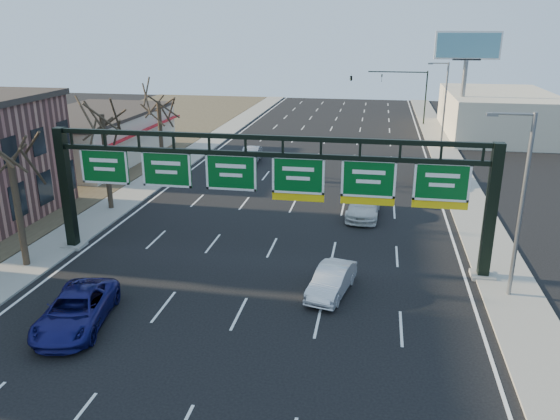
% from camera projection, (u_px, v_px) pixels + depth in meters
% --- Properties ---
extents(ground, '(160.00, 160.00, 0.00)m').
position_uv_depth(ground, '(227.00, 337.00, 23.28)').
color(ground, black).
rests_on(ground, ground).
extents(sidewalk_left, '(3.00, 120.00, 0.12)m').
position_uv_depth(sidewalk_left, '(140.00, 189.00, 44.04)').
color(sidewalk_left, gray).
rests_on(sidewalk_left, ground).
extents(sidewalk_right, '(3.00, 120.00, 0.12)m').
position_uv_depth(sidewalk_right, '(470.00, 207.00, 39.76)').
color(sidewalk_right, gray).
rests_on(sidewalk_right, ground).
extents(dirt_strip_left, '(21.00, 120.00, 0.06)m').
position_uv_depth(dirt_strip_left, '(5.00, 182.00, 46.09)').
color(dirt_strip_left, '#473D2B').
rests_on(dirt_strip_left, ground).
extents(lane_markings, '(21.60, 120.00, 0.01)m').
position_uv_depth(lane_markings, '(297.00, 198.00, 41.92)').
color(lane_markings, white).
rests_on(lane_markings, ground).
extents(sign_gantry, '(24.60, 1.20, 7.20)m').
position_uv_depth(sign_gantry, '(267.00, 182.00, 29.22)').
color(sign_gantry, black).
rests_on(sign_gantry, ground).
extents(cream_strip, '(10.90, 18.40, 4.70)m').
position_uv_depth(cream_strip, '(93.00, 136.00, 53.14)').
color(cream_strip, '#BCB29C').
rests_on(cream_strip, ground).
extents(building_right_distant, '(12.00, 20.00, 5.00)m').
position_uv_depth(building_right_distant, '(498.00, 113.00, 65.72)').
color(building_right_distant, '#BCB29C').
rests_on(building_right_distant, ground).
extents(tree_gantry, '(3.60, 3.60, 8.48)m').
position_uv_depth(tree_gantry, '(6.00, 139.00, 27.79)').
color(tree_gantry, '#31241B').
rests_on(tree_gantry, sidewalk_left).
extents(tree_mid, '(3.60, 3.60, 9.24)m').
position_uv_depth(tree_mid, '(100.00, 99.00, 36.87)').
color(tree_mid, '#31241B').
rests_on(tree_mid, sidewalk_left).
extents(tree_far, '(3.60, 3.60, 8.86)m').
position_uv_depth(tree_far, '(157.00, 89.00, 46.31)').
color(tree_far, '#31241B').
rests_on(tree_far, sidewalk_left).
extents(streetlight_near, '(2.15, 0.22, 9.00)m').
position_uv_depth(streetlight_near, '(520.00, 197.00, 25.15)').
color(streetlight_near, slate).
rests_on(streetlight_near, sidewalk_right).
extents(streetlight_far, '(2.15, 0.22, 9.00)m').
position_uv_depth(streetlight_far, '(444.00, 101.00, 56.83)').
color(streetlight_far, slate).
rests_on(streetlight_far, sidewalk_right).
extents(billboard_right, '(7.00, 0.50, 12.00)m').
position_uv_depth(billboard_right, '(466.00, 59.00, 59.77)').
color(billboard_right, slate).
rests_on(billboard_right, ground).
extents(traffic_signal_mast, '(10.16, 0.54, 7.00)m').
position_uv_depth(traffic_signal_mast, '(379.00, 82.00, 71.81)').
color(traffic_signal_mast, black).
rests_on(traffic_signal_mast, ground).
extents(car_blue_suv, '(3.45, 5.87, 1.53)m').
position_uv_depth(car_blue_suv, '(76.00, 310.00, 23.91)').
color(car_blue_suv, '#141459').
rests_on(car_blue_suv, ground).
extents(car_silver_sedan, '(2.34, 4.45, 1.39)m').
position_uv_depth(car_silver_sedan, '(332.00, 281.00, 26.81)').
color(car_silver_sedan, silver).
rests_on(car_silver_sedan, ground).
extents(car_white_wagon, '(2.43, 5.39, 1.53)m').
position_uv_depth(car_white_wagon, '(364.00, 205.00, 37.80)').
color(car_white_wagon, silver).
rests_on(car_white_wagon, ground).
extents(car_grey_far, '(2.22, 5.00, 1.67)m').
position_uv_depth(car_grey_far, '(432.00, 175.00, 45.24)').
color(car_grey_far, '#3F4144').
rests_on(car_grey_far, ground).
extents(car_silver_distant, '(1.76, 4.44, 1.44)m').
position_uv_depth(car_silver_distant, '(251.00, 155.00, 52.66)').
color(car_silver_distant, '#A3A3A7').
rests_on(car_silver_distant, ground).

